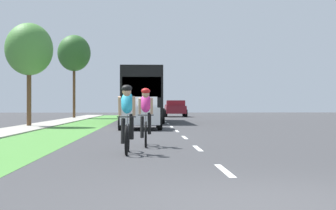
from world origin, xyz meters
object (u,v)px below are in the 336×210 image
Objects in this scene: bus_black at (142,93)px; street_tree_near at (29,50)px; cyclist_lead at (127,119)px; cyclist_trailing at (146,117)px; sedan_white at (141,113)px; pickup_maroon at (175,109)px; street_tree_far at (74,53)px.

street_tree_near is at bearing -126.73° from bus_black.
cyclist_lead is 2.24m from cyclist_trailing.
sedan_white is (0.17, 12.89, -0.04)m from cyclist_lead.
pickup_maroon is 0.93× the size of street_tree_near.
bus_black is 2.11× the size of street_tree_near.
cyclist_lead is 0.31× the size of street_tree_near.
cyclist_trailing is 0.23× the size of street_tree_far.
cyclist_trailing is at bearing -78.90° from street_tree_far.
cyclist_lead is 0.40× the size of sedan_white.
bus_black is at bearing 89.99° from sedan_white.
bus_black is 1.56× the size of street_tree_far.
cyclist_lead is 23.97m from bus_black.
bus_black is (0.00, 11.05, 1.21)m from sedan_white.
sedan_white is 23.39m from street_tree_far.
cyclist_lead is at bearing -94.71° from pickup_maroon.
bus_black is at bearing 53.27° from street_tree_near.
pickup_maroon is (3.35, 40.58, 0.02)m from cyclist_lead.
sedan_white is 0.58× the size of street_tree_far.
cyclist_trailing is at bearing 79.03° from cyclist_lead.
pickup_maroon is (3.18, 27.69, 0.06)m from sedan_white.
street_tree_near is at bearing 152.58° from sedan_white.
bus_black reaches higher than cyclist_lead.
pickup_maroon is (2.92, 38.38, 0.02)m from cyclist_trailing.
bus_black is 10.16m from street_tree_near.
street_tree_near is (-6.20, 13.78, 3.27)m from cyclist_trailing.
cyclist_trailing is 15.46m from street_tree_near.
cyclist_trailing is 10.70m from sedan_white.
bus_black is 16.98m from pickup_maroon.
street_tree_far is at bearing 101.10° from cyclist_trailing.
street_tree_near reaches higher than sedan_white.
street_tree_far is (-5.99, 34.89, 4.96)m from cyclist_lead.
bus_black is (-0.26, 21.75, 1.17)m from cyclist_trailing.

